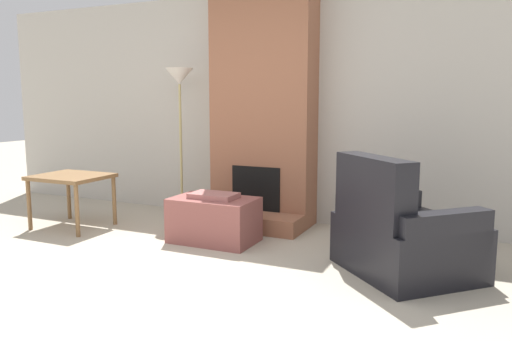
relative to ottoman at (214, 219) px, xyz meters
name	(u,v)px	position (x,y,z in m)	size (l,w,h in m)	color
ground_plane	(124,298)	(0.11, -1.50, -0.23)	(24.00, 24.00, 0.00)	#B2A893
wall_back	(271,107)	(0.11, 1.16, 1.07)	(7.93, 0.06, 2.60)	#BCB7AD
fireplace	(262,114)	(0.11, 0.91, 1.00)	(1.15, 0.76, 2.60)	#935B42
ottoman	(214,219)	(0.00, 0.00, 0.00)	(0.82, 0.51, 0.49)	#8C4C47
armchair	(399,238)	(1.79, -0.17, 0.07)	(1.30, 1.31, 0.96)	black
side_table	(71,181)	(-1.68, -0.15, 0.28)	(0.75, 0.64, 0.58)	brown
floor_lamp_left	(180,91)	(-0.87, 0.77, 1.25)	(0.32, 0.32, 1.75)	tan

